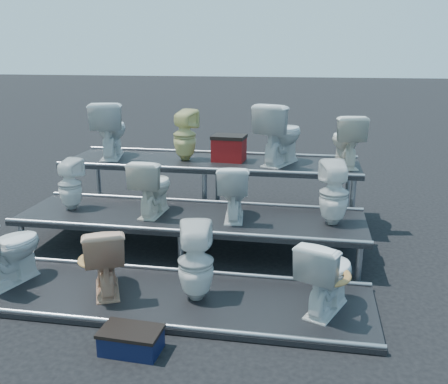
% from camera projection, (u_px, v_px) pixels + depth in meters
% --- Properties ---
extents(ground, '(80.00, 80.00, 0.00)m').
position_uv_depth(ground, '(191.00, 250.00, 6.21)').
color(ground, black).
rests_on(ground, ground).
extents(tier_front, '(4.20, 1.20, 0.06)m').
position_uv_depth(tier_front, '(160.00, 298.00, 4.98)').
color(tier_front, black).
rests_on(tier_front, ground).
extents(tier_mid, '(4.20, 1.20, 0.46)m').
position_uv_depth(tier_mid, '(191.00, 233.00, 6.15)').
color(tier_mid, black).
rests_on(tier_mid, ground).
extents(tier_back, '(4.20, 1.20, 0.86)m').
position_uv_depth(tier_back, '(212.00, 189.00, 7.32)').
color(tier_back, black).
rests_on(tier_back, ground).
extents(toilet_0, '(0.63, 0.85, 0.78)m').
position_uv_depth(toilet_0, '(6.00, 248.00, 5.13)').
color(toilet_0, silver).
rests_on(toilet_0, tier_front).
extents(toilet_1, '(0.65, 0.80, 0.71)m').
position_uv_depth(toilet_1, '(104.00, 258.00, 4.96)').
color(toilet_1, tan).
rests_on(toilet_1, tier_front).
extents(toilet_2, '(0.41, 0.41, 0.77)m').
position_uv_depth(toilet_2, '(196.00, 262.00, 4.80)').
color(toilet_2, silver).
rests_on(toilet_2, tier_front).
extents(toilet_3, '(0.65, 0.81, 0.72)m').
position_uv_depth(toilet_3, '(327.00, 274.00, 4.60)').
color(toilet_3, silver).
rests_on(toilet_3, tier_front).
extents(toilet_4, '(0.34, 0.34, 0.64)m').
position_uv_depth(toilet_4, '(70.00, 184.00, 6.26)').
color(toilet_4, silver).
rests_on(toilet_4, tier_mid).
extents(toilet_5, '(0.43, 0.71, 0.70)m').
position_uv_depth(toilet_5, '(152.00, 186.00, 6.07)').
color(toilet_5, silver).
rests_on(toilet_5, tier_mid).
extents(toilet_6, '(0.45, 0.69, 0.67)m').
position_uv_depth(toilet_6, '(234.00, 191.00, 5.90)').
color(toilet_6, silver).
rests_on(toilet_6, tier_mid).
extents(toilet_7, '(0.40, 0.41, 0.74)m').
position_uv_depth(toilet_7, '(334.00, 193.00, 5.70)').
color(toilet_7, silver).
rests_on(toilet_7, tier_mid).
extents(toilet_8, '(0.64, 0.90, 0.83)m').
position_uv_depth(toilet_8, '(110.00, 129.00, 7.35)').
color(toilet_8, silver).
rests_on(toilet_8, tier_back).
extents(toilet_9, '(0.41, 0.42, 0.73)m').
position_uv_depth(toilet_9, '(185.00, 135.00, 7.17)').
color(toilet_9, '#D9D387').
rests_on(toilet_9, tier_back).
extents(toilet_10, '(0.76, 0.95, 0.85)m').
position_uv_depth(toilet_10, '(280.00, 134.00, 6.92)').
color(toilet_10, silver).
rests_on(toilet_10, tier_back).
extents(toilet_11, '(0.52, 0.77, 0.72)m').
position_uv_depth(toilet_11, '(346.00, 140.00, 6.79)').
color(toilet_11, silver).
rests_on(toilet_11, tier_back).
extents(red_crate, '(0.47, 0.39, 0.32)m').
position_uv_depth(red_crate, '(229.00, 150.00, 7.18)').
color(red_crate, maroon).
rests_on(red_crate, tier_back).
extents(step_stool, '(0.50, 0.31, 0.17)m').
position_uv_depth(step_stool, '(131.00, 342.00, 4.12)').
color(step_stool, black).
rests_on(step_stool, ground).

